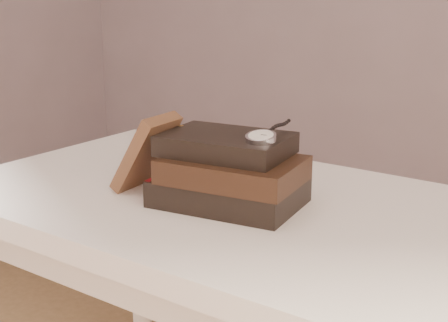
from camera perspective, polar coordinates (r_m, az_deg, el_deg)
The scene contains 5 objects.
table at distance 1.20m, azimuth 0.02°, elevation -7.26°, with size 1.00×0.60×0.75m.
book_stack at distance 1.11m, azimuth 0.48°, elevation -1.02°, with size 0.27×0.20×0.12m.
journal at distance 1.19m, azimuth -6.80°, elevation 0.76°, with size 0.02×0.10×0.15m, color #422819.
pocket_watch at distance 1.06m, azimuth 3.38°, elevation 2.17°, with size 0.06×0.15×0.02m.
eyeglasses at distance 1.21m, azimuth -1.44°, elevation 1.05°, with size 0.12×0.13×0.05m.
Camera 1 is at (0.65, -0.55, 1.12)m, focal length 52.40 mm.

